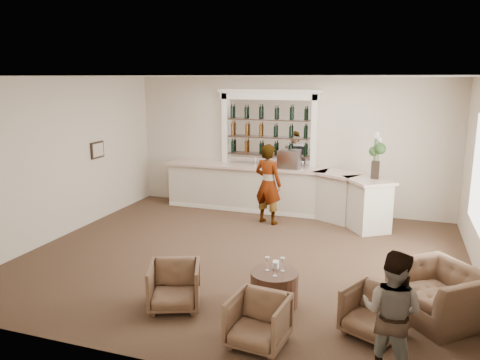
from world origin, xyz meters
The scene contains 19 objects.
ground centered at (0.00, 0.00, 0.00)m, with size 8.00×8.00×0.00m, color brown.
room_shell centered at (0.16, 0.71, 2.34)m, with size 8.04×7.02×3.32m.
bar_counter centered at (-0.16, 3.00, 0.57)m, with size 5.72×1.80×1.14m.
back_bar_alcove centered at (-0.50, 3.41, 2.03)m, with size 2.64×0.25×3.00m.
cocktail_table centered at (1.02, -1.63, 0.25)m, with size 0.70×0.70×0.50m, color #4B2D20.
sommelier centered at (-0.14, 2.15, 0.92)m, with size 0.67×0.44×1.84m, color gray.
guest centered at (2.66, -2.81, 0.73)m, with size 0.71×0.55×1.46m, color gray.
armchair_left centered at (-0.32, -2.20, 0.34)m, with size 0.72×0.74×0.67m, color brown.
armchair_center centered at (1.11, -2.75, 0.32)m, with size 0.69×0.71×0.64m, color brown.
armchair_right centered at (2.45, -2.04, 0.32)m, with size 0.68×0.70×0.64m, color brown.
armchair_far centered at (3.28, -1.32, 0.37)m, with size 1.14×1.00×0.74m, color brown.
espresso_machine centered at (0.14, 3.00, 1.36)m, with size 0.51×0.43×0.45m, color #AEAEB2.
flower_vase centered at (2.16, 2.50, 1.70)m, with size 0.26×0.26×1.00m.
wine_glass_bar_left centered at (0.49, 2.94, 1.25)m, with size 0.07×0.07×0.21m, color white, non-canonical shape.
wine_glass_bar_right centered at (-0.73, 3.08, 1.25)m, with size 0.07×0.07×0.21m, color white, non-canonical shape.
wine_glass_tbl_a centered at (0.90, -1.60, 0.60)m, with size 0.07×0.07×0.21m, color white, non-canonical shape.
wine_glass_tbl_b centered at (1.12, -1.55, 0.60)m, with size 0.07×0.07×0.21m, color white, non-canonical shape.
wine_glass_tbl_c centered at (1.06, -1.76, 0.60)m, with size 0.07×0.07×0.21m, color white, non-canonical shape.
napkin_holder centered at (1.00, -1.49, 0.56)m, with size 0.08×0.08×0.12m, color white.
Camera 1 is at (2.61, -7.83, 3.28)m, focal length 35.00 mm.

